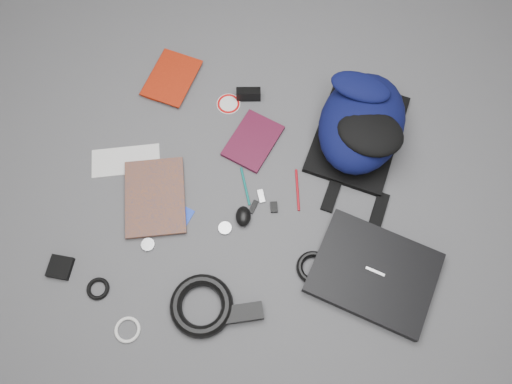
# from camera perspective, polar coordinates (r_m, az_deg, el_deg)

# --- Properties ---
(ground) EXTENTS (4.00, 4.00, 0.00)m
(ground) POSITION_cam_1_polar(r_m,az_deg,el_deg) (1.73, 0.00, -0.25)
(ground) COLOR #4F4F51
(ground) RESTS_ON ground
(backpack) EXTENTS (0.42, 0.52, 0.19)m
(backpack) POSITION_cam_1_polar(r_m,az_deg,el_deg) (1.79, 12.01, 7.78)
(backpack) COLOR black
(backpack) RESTS_ON ground
(laptop) EXTENTS (0.46, 0.40, 0.04)m
(laptop) POSITION_cam_1_polar(r_m,az_deg,el_deg) (1.68, 13.32, -8.97)
(laptop) COLOR black
(laptop) RESTS_ON ground
(textbook_red) EXTENTS (0.22, 0.26, 0.02)m
(textbook_red) POSITION_cam_1_polar(r_m,az_deg,el_deg) (2.00, -11.82, 13.32)
(textbook_red) COLOR #941A08
(textbook_red) RESTS_ON ground
(comic_book) EXTENTS (0.26, 0.32, 0.02)m
(comic_book) POSITION_cam_1_polar(r_m,az_deg,el_deg) (1.77, -14.73, -0.90)
(comic_book) COLOR #C45C0E
(comic_book) RESTS_ON ground
(envelope) EXTENTS (0.26, 0.16, 0.00)m
(envelope) POSITION_cam_1_polar(r_m,az_deg,el_deg) (1.84, -14.65, 3.49)
(envelope) COLOR silver
(envelope) RESTS_ON ground
(dvd_case) EXTENTS (0.22, 0.25, 0.02)m
(dvd_case) POSITION_cam_1_polar(r_m,az_deg,el_deg) (1.81, -0.35, 5.86)
(dvd_case) COLOR #3E0C1E
(dvd_case) RESTS_ON ground
(compact_camera) EXTENTS (0.09, 0.04, 0.05)m
(compact_camera) POSITION_cam_1_polar(r_m,az_deg,el_deg) (1.89, -0.87, 11.11)
(compact_camera) COLOR black
(compact_camera) RESTS_ON ground
(sticker_disc) EXTENTS (0.10, 0.10, 0.00)m
(sticker_disc) POSITION_cam_1_polar(r_m,az_deg,el_deg) (1.90, -3.16, 10.02)
(sticker_disc) COLOR white
(sticker_disc) RESTS_ON ground
(pen_teal) EXTENTS (0.05, 0.14, 0.01)m
(pen_teal) POSITION_cam_1_polar(r_m,az_deg,el_deg) (1.74, -1.24, 0.67)
(pen_teal) COLOR #0B665E
(pen_teal) RESTS_ON ground
(pen_red) EXTENTS (0.03, 0.15, 0.01)m
(pen_red) POSITION_cam_1_polar(r_m,az_deg,el_deg) (1.74, 4.76, 0.26)
(pen_red) COLOR #A70C17
(pen_red) RESTS_ON ground
(id_badge) EXTENTS (0.07, 0.09, 0.00)m
(id_badge) POSITION_cam_1_polar(r_m,az_deg,el_deg) (1.72, -8.29, -2.89)
(id_badge) COLOR blue
(id_badge) RESTS_ON ground
(usb_black) EXTENTS (0.03, 0.05, 0.01)m
(usb_black) POSITION_cam_1_polar(r_m,az_deg,el_deg) (1.71, -0.30, -1.71)
(usb_black) COLOR black
(usb_black) RESTS_ON ground
(usb_silver) EXTENTS (0.03, 0.05, 0.01)m
(usb_silver) POSITION_cam_1_polar(r_m,az_deg,el_deg) (1.73, 0.60, -0.49)
(usb_silver) COLOR #A9A8AB
(usb_silver) RESTS_ON ground
(key_fob) EXTENTS (0.03, 0.04, 0.01)m
(key_fob) POSITION_cam_1_polar(r_m,az_deg,el_deg) (1.71, 2.07, -1.74)
(key_fob) COLOR black
(key_fob) RESTS_ON ground
(mouse) EXTENTS (0.06, 0.08, 0.04)m
(mouse) POSITION_cam_1_polar(r_m,az_deg,el_deg) (1.69, -1.47, -2.79)
(mouse) COLOR black
(mouse) RESTS_ON ground
(headphone_left) EXTENTS (0.05, 0.05, 0.01)m
(headphone_left) POSITION_cam_1_polar(r_m,az_deg,el_deg) (1.71, -12.24, -5.90)
(headphone_left) COLOR #B2B3B5
(headphone_left) RESTS_ON ground
(headphone_right) EXTENTS (0.05, 0.05, 0.01)m
(headphone_right) POSITION_cam_1_polar(r_m,az_deg,el_deg) (1.69, -3.56, -4.15)
(headphone_right) COLOR #A6A6A8
(headphone_right) RESTS_ON ground
(cable_coil) EXTENTS (0.13, 0.13, 0.02)m
(cable_coil) POSITION_cam_1_polar(r_m,az_deg,el_deg) (1.66, 6.57, -8.57)
(cable_coil) COLOR black
(cable_coil) RESTS_ON ground
(power_brick) EXTENTS (0.14, 0.08, 0.03)m
(power_brick) POSITION_cam_1_polar(r_m,az_deg,el_deg) (1.61, -1.54, -13.66)
(power_brick) COLOR black
(power_brick) RESTS_ON ground
(power_cord_coil) EXTENTS (0.26, 0.26, 0.04)m
(power_cord_coil) POSITION_cam_1_polar(r_m,az_deg,el_deg) (1.62, -6.24, -12.77)
(power_cord_coil) COLOR black
(power_cord_coil) RESTS_ON ground
(pouch) EXTENTS (0.08, 0.08, 0.02)m
(pouch) POSITION_cam_1_polar(r_m,az_deg,el_deg) (1.77, -21.47, -8.00)
(pouch) COLOR black
(pouch) RESTS_ON ground
(earbud_coil) EXTENTS (0.09, 0.09, 0.01)m
(earbud_coil) POSITION_cam_1_polar(r_m,az_deg,el_deg) (1.71, -17.61, -10.49)
(earbud_coil) COLOR black
(earbud_coil) RESTS_ON ground
(white_cable_coil) EXTENTS (0.10, 0.10, 0.01)m
(white_cable_coil) POSITION_cam_1_polar(r_m,az_deg,el_deg) (1.67, -14.48, -15.00)
(white_cable_coil) COLOR white
(white_cable_coil) RESTS_ON ground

